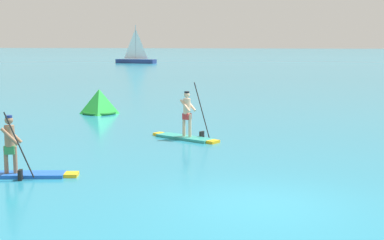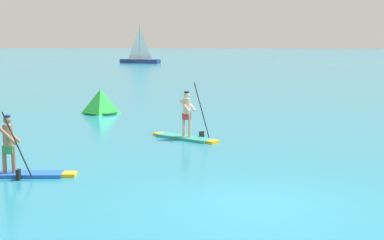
{
  "view_description": "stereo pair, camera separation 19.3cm",
  "coord_description": "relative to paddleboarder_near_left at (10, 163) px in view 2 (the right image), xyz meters",
  "views": [
    {
      "loc": [
        0.19,
        -11.9,
        3.55
      ],
      "look_at": [
        -2.7,
        8.48,
        0.61
      ],
      "focal_mm": 52.79,
      "sensor_mm": 36.0,
      "label": 1
    },
    {
      "loc": [
        0.38,
        -11.87,
        3.55
      ],
      "look_at": [
        -2.7,
        8.48,
        0.61
      ],
      "focal_mm": 52.79,
      "sensor_mm": 36.0,
      "label": 2
    }
  ],
  "objects": [
    {
      "name": "race_marker_buoy",
      "position": [
        -1.56,
        12.57,
        0.18
      ],
      "size": [
        1.64,
        1.64,
        1.19
      ],
      "color": "green",
      "rests_on": "ground"
    },
    {
      "name": "sailboat_left_horizon",
      "position": [
        -13.82,
        70.34,
        0.4
      ],
      "size": [
        6.39,
        2.79,
        5.73
      ],
      "rotation": [
        0.0,
        0.0,
        6.07
      ],
      "color": "navy",
      "rests_on": "ground"
    },
    {
      "name": "paddleboarder_near_left",
      "position": [
        0.0,
        0.0,
        0.0
      ],
      "size": [
        3.45,
        1.02,
        1.81
      ],
      "rotation": [
        0.0,
        0.0,
        0.16
      ],
      "color": "blue",
      "rests_on": "ground"
    },
    {
      "name": "paddleboarder_mid_center",
      "position": [
        3.66,
        6.2,
        0.06
      ],
      "size": [
        2.64,
        1.85,
        2.07
      ],
      "rotation": [
        0.0,
        0.0,
        -0.55
      ],
      "color": "teal",
      "rests_on": "ground"
    },
    {
      "name": "ground",
      "position": [
        6.48,
        -1.68,
        -0.35
      ],
      "size": [
        440.0,
        440.0,
        0.0
      ],
      "primitive_type": "plane",
      "color": "teal"
    }
  ]
}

